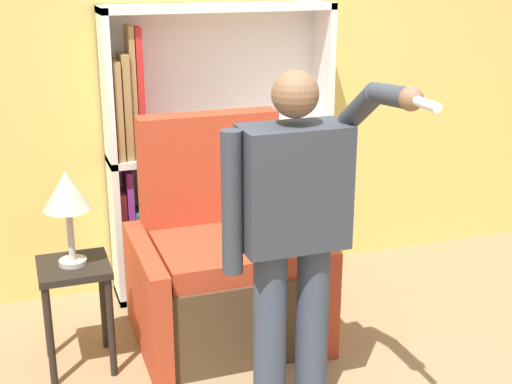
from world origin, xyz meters
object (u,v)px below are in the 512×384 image
person_standing (294,228)px  table_lamp (67,195)px  armchair (223,269)px  bookcase (197,158)px  side_table (75,288)px

person_standing → table_lamp: (-0.89, 0.73, 0.02)m
person_standing → table_lamp: bearing=140.6°
table_lamp → armchair: bearing=6.7°
armchair → table_lamp: armchair is taller
bookcase → side_table: (-0.84, -0.73, -0.41)m
armchair → person_standing: 0.99m
person_standing → side_table: person_standing is taller
armchair → side_table: (-0.81, -0.09, 0.06)m
bookcase → armchair: bearing=-92.6°
armchair → side_table: size_ratio=2.10×
armchair → person_standing: bearing=-84.5°
bookcase → person_standing: 1.47m
bookcase → person_standing: bookcase is taller
bookcase → armchair: size_ratio=1.46×
armchair → person_standing: size_ratio=0.76×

